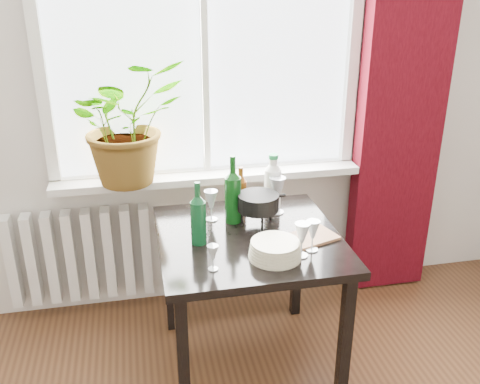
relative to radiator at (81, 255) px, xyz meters
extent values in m
cube|color=white|center=(0.75, 0.04, 1.22)|extent=(1.72, 0.08, 1.62)
cube|color=silver|center=(0.75, -0.03, 0.44)|extent=(1.72, 0.20, 0.04)
cube|color=#36040B|center=(1.87, -0.06, 0.92)|extent=(0.50, 0.12, 2.56)
cube|color=silver|center=(0.00, 0.00, 0.00)|extent=(0.80, 0.10, 0.55)
cube|color=black|center=(0.85, -0.63, 0.34)|extent=(0.85, 0.85, 0.04)
cube|color=black|center=(0.48, -1.00, -0.03)|extent=(0.05, 0.05, 0.70)
cube|color=black|center=(0.48, -0.27, -0.03)|extent=(0.05, 0.05, 0.70)
cube|color=black|center=(1.21, -1.00, -0.03)|extent=(0.05, 0.05, 0.70)
cube|color=black|center=(1.21, -0.27, -0.03)|extent=(0.05, 0.05, 0.70)
imported|color=#2C7A20|center=(0.32, -0.08, 0.79)|extent=(0.74, 0.70, 0.65)
cylinder|color=beige|center=(0.92, -0.85, 0.40)|extent=(0.30, 0.30, 0.07)
cube|color=black|center=(0.88, -0.84, 0.37)|extent=(0.14, 0.18, 0.02)
cube|color=#A8714C|center=(1.12, -0.72, 0.37)|extent=(0.28, 0.23, 0.01)
camera|label=1|loc=(0.36, -2.81, 1.53)|focal=40.00mm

